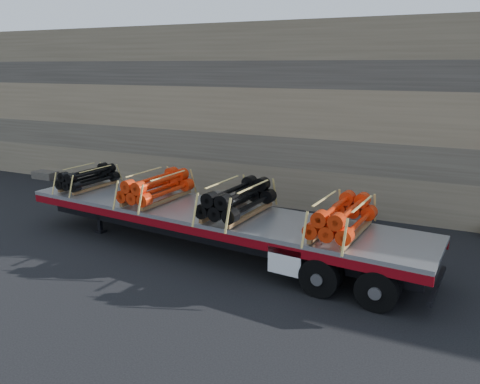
{
  "coord_description": "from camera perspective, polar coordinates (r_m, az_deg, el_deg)",
  "views": [
    {
      "loc": [
        5.22,
        -11.73,
        5.43
      ],
      "look_at": [
        -0.72,
        1.13,
        1.58
      ],
      "focal_mm": 35.0,
      "sensor_mm": 36.0,
      "label": 1
    }
  ],
  "objects": [
    {
      "name": "bundle_midrear",
      "position": [
        13.28,
        -0.29,
        -1.01
      ],
      "size": [
        1.47,
        2.6,
        0.88
      ],
      "primitive_type": null,
      "rotation": [
        0.0,
        0.0,
        -0.09
      ],
      "color": "black",
      "rests_on": "trailer"
    },
    {
      "name": "bundle_midfront",
      "position": [
        14.96,
        -10.12,
        0.52
      ],
      "size": [
        1.4,
        2.47,
        0.84
      ],
      "primitive_type": null,
      "rotation": [
        0.0,
        0.0,
        -0.09
      ],
      "color": "red",
      "rests_on": "trailer"
    },
    {
      "name": "rock_wall",
      "position": [
        19.07,
        8.9,
        9.21
      ],
      "size": [
        44.0,
        3.0,
        7.0
      ],
      "primitive_type": "cube",
      "color": "#7A6B54",
      "rests_on": "ground"
    },
    {
      "name": "bundle_rear",
      "position": [
        12.1,
        12.35,
        -3.13
      ],
      "size": [
        1.4,
        2.47,
        0.84
      ],
      "primitive_type": null,
      "rotation": [
        0.0,
        0.0,
        -0.09
      ],
      "color": "red",
      "rests_on": "trailer"
    },
    {
      "name": "bundle_front",
      "position": [
        17.08,
        -18.01,
        1.6
      ],
      "size": [
        1.19,
        2.09,
        0.71
      ],
      "primitive_type": null,
      "rotation": [
        0.0,
        0.0,
        -0.09
      ],
      "color": "black",
      "rests_on": "trailer"
    },
    {
      "name": "trailer",
      "position": [
        14.08,
        -3.47,
        -4.72
      ],
      "size": [
        12.97,
        3.65,
        1.28
      ],
      "primitive_type": null,
      "rotation": [
        0.0,
        0.0,
        -0.09
      ],
      "color": "#B8BAC0",
      "rests_on": "ground"
    },
    {
      "name": "ground",
      "position": [
        13.94,
        0.76,
        -7.72
      ],
      "size": [
        120.0,
        120.0,
        0.0
      ],
      "primitive_type": "plane",
      "color": "black",
      "rests_on": "ground"
    }
  ]
}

